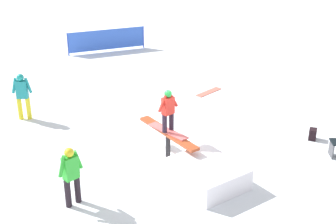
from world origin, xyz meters
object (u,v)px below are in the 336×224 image
main_rider_on_rail (168,112)px  backpack_on_snow (313,134)px  rail_feature (168,135)px  bystander_green (71,173)px  loose_snowboard_coral (209,92)px  bystander_teal (22,94)px

main_rider_on_rail → backpack_on_snow: bearing=-118.7°
rail_feature → bystander_green: size_ratio=1.59×
loose_snowboard_coral → bystander_green: bearing=16.5°
rail_feature → main_rider_on_rail: size_ratio=1.71×
main_rider_on_rail → bystander_teal: 5.51m
rail_feature → backpack_on_snow: rail_feature is taller
bystander_teal → loose_snowboard_coral: (-4.19, -5.41, -0.88)m
main_rider_on_rail → bystander_teal: (5.48, 0.25, -0.51)m
rail_feature → bystander_teal: size_ratio=1.51×
rail_feature → loose_snowboard_coral: rail_feature is taller
bystander_teal → backpack_on_snow: (-8.71, -3.50, -0.73)m
bystander_green → main_rider_on_rail: bearing=179.9°
bystander_green → backpack_on_snow: bystander_green is taller
loose_snowboard_coral → bystander_teal: bearing=-25.1°
bystander_green → backpack_on_snow: bearing=161.4°
main_rider_on_rail → bystander_green: size_ratio=0.93×
rail_feature → bystander_teal: 5.49m
bystander_green → loose_snowboard_coral: size_ratio=1.20×
backpack_on_snow → rail_feature: bearing=124.2°
main_rider_on_rail → loose_snowboard_coral: bearing=-59.8°
bystander_teal → backpack_on_snow: 9.41m
bystander_teal → main_rider_on_rail: bearing=-31.3°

